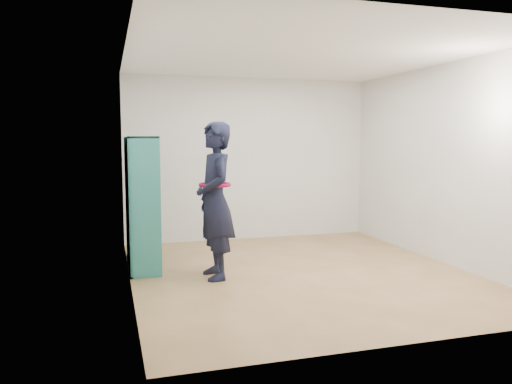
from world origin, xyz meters
name	(u,v)px	position (x,y,z in m)	size (l,w,h in m)	color
floor	(300,273)	(0.00, 0.00, 0.00)	(4.50, 4.50, 0.00)	olive
ceiling	(302,55)	(0.00, 0.00, 2.60)	(4.50, 4.50, 0.00)	white
wall_left	(128,169)	(-2.00, 0.00, 1.30)	(0.02, 4.50, 2.60)	beige
wall_right	(443,164)	(2.00, 0.00, 1.30)	(0.02, 4.50, 2.60)	beige
wall_back	(249,159)	(0.00, 2.25, 1.30)	(4.00, 0.02, 2.60)	beige
wall_front	(410,181)	(0.00, -2.25, 1.30)	(4.00, 0.02, 2.60)	beige
bookshelf	(139,203)	(-1.84, 0.90, 0.82)	(0.36, 1.24, 1.66)	teal
person	(215,200)	(-1.03, 0.09, 0.91)	(0.47, 0.69, 1.82)	black
smartphone	(200,190)	(-1.19, 0.15, 1.03)	(0.03, 0.11, 0.14)	silver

